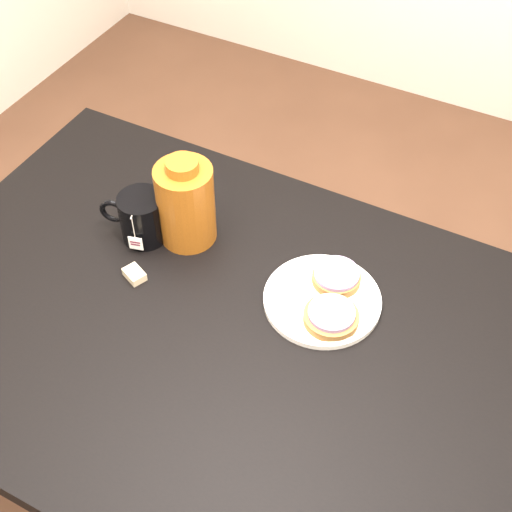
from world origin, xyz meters
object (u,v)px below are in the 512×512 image
(bagel_front, at_px, (331,316))
(mug, at_px, (142,217))
(bagel_back, at_px, (336,277))
(plate, at_px, (322,299))
(table, at_px, (241,359))
(bagel_package, at_px, (186,203))
(teabag_pouch, at_px, (134,274))

(bagel_front, xyz_separation_m, mug, (-0.45, 0.03, 0.03))
(bagel_back, bearing_deg, plate, -96.47)
(table, height_order, bagel_front, bagel_front)
(bagel_package, bearing_deg, bagel_back, 2.82)
(teabag_pouch, bearing_deg, plate, 17.96)
(table, relative_size, bagel_back, 13.38)
(table, relative_size, mug, 9.17)
(table, xyz_separation_m, teabag_pouch, (-0.26, 0.02, 0.09))
(table, height_order, plate, plate)
(plate, xyz_separation_m, bagel_back, (0.01, 0.05, 0.02))
(bagel_front, bearing_deg, plate, 130.35)
(table, bearing_deg, bagel_front, 35.11)
(plate, height_order, bagel_back, bagel_back)
(mug, distance_m, bagel_package, 0.10)
(table, relative_size, bagel_front, 11.53)
(table, bearing_deg, plate, 53.51)
(bagel_back, bearing_deg, mug, -171.57)
(mug, distance_m, teabag_pouch, 0.13)
(bagel_back, height_order, bagel_front, same)
(bagel_front, xyz_separation_m, bagel_package, (-0.37, 0.08, 0.07))
(table, distance_m, bagel_front, 0.20)
(plate, distance_m, mug, 0.42)
(plate, distance_m, bagel_package, 0.34)
(table, height_order, bagel_back, bagel_back)
(mug, xyz_separation_m, bagel_package, (0.08, 0.05, 0.04))
(table, distance_m, bagel_back, 0.25)
(plate, xyz_separation_m, bagel_front, (0.04, -0.04, 0.02))
(table, relative_size, plate, 6.03)
(bagel_front, relative_size, mug, 0.80)
(table, bearing_deg, bagel_back, 60.31)
(bagel_front, distance_m, bagel_package, 0.38)
(plate, height_order, bagel_package, bagel_package)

